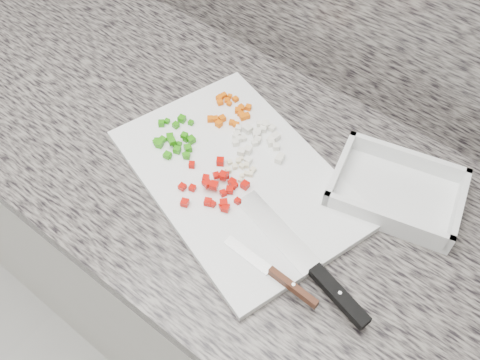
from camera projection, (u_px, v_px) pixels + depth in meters
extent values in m
cube|color=silver|center=(211.00, 259.00, 1.42)|extent=(3.92, 0.62, 0.86)
cube|color=#6A645D|center=(201.00, 150.00, 1.06)|extent=(3.96, 0.64, 0.04)
cube|color=white|center=(238.00, 177.00, 0.98)|extent=(0.53, 0.43, 0.02)
cube|color=#D95704|center=(247.00, 116.00, 1.06)|extent=(0.01, 0.01, 0.01)
cube|color=#D95704|center=(220.00, 102.00, 1.08)|extent=(0.02, 0.02, 0.01)
cube|color=#D95704|center=(241.00, 107.00, 1.07)|extent=(0.01, 0.01, 0.01)
cube|color=#D95704|center=(222.00, 118.00, 1.05)|extent=(0.02, 0.02, 0.01)
cube|color=#D95704|center=(219.00, 124.00, 1.04)|extent=(0.01, 0.01, 0.01)
cube|color=#D95704|center=(227.00, 100.00, 1.09)|extent=(0.01, 0.01, 0.01)
cube|color=#D95704|center=(248.00, 107.00, 1.07)|extent=(0.01, 0.01, 0.01)
cube|color=#D95704|center=(215.00, 119.00, 1.05)|extent=(0.01, 0.01, 0.01)
cube|color=#D95704|center=(229.00, 103.00, 1.08)|extent=(0.01, 0.01, 0.01)
cube|color=#D95704|center=(219.00, 98.00, 1.09)|extent=(0.01, 0.01, 0.01)
cube|color=#D95704|center=(236.00, 125.00, 1.04)|extent=(0.01, 0.01, 0.01)
cube|color=#D95704|center=(241.00, 114.00, 1.06)|extent=(0.01, 0.01, 0.01)
cube|color=#D95704|center=(232.00, 122.00, 1.05)|extent=(0.01, 0.01, 0.01)
cube|color=#D95704|center=(241.00, 108.00, 1.07)|extent=(0.01, 0.01, 0.01)
cube|color=#D95704|center=(224.00, 95.00, 1.09)|extent=(0.01, 0.01, 0.01)
cube|color=#D95704|center=(228.00, 100.00, 1.09)|extent=(0.01, 0.01, 0.01)
cube|color=#D95704|center=(241.00, 108.00, 1.07)|extent=(0.01, 0.01, 0.01)
cube|color=#D95704|center=(235.00, 99.00, 1.09)|extent=(0.01, 0.01, 0.01)
cube|color=#D95704|center=(243.00, 117.00, 1.06)|extent=(0.01, 0.01, 0.01)
cube|color=#D95704|center=(238.00, 110.00, 1.07)|extent=(0.02, 0.02, 0.01)
cube|color=#D95704|center=(230.00, 96.00, 1.09)|extent=(0.01, 0.01, 0.01)
cube|color=#D95704|center=(210.00, 119.00, 1.05)|extent=(0.02, 0.02, 0.01)
cube|color=silver|center=(262.00, 129.00, 1.04)|extent=(0.01, 0.01, 0.01)
cube|color=silver|center=(267.00, 125.00, 1.04)|extent=(0.02, 0.02, 0.01)
cube|color=silver|center=(256.00, 134.00, 1.03)|extent=(0.02, 0.02, 0.01)
cube|color=silver|center=(239.00, 139.00, 1.02)|extent=(0.01, 0.01, 0.01)
cube|color=silver|center=(239.00, 128.00, 1.04)|extent=(0.01, 0.01, 0.01)
cube|color=silver|center=(248.00, 129.00, 1.03)|extent=(0.02, 0.02, 0.01)
cube|color=silver|center=(241.00, 152.00, 1.00)|extent=(0.02, 0.02, 0.01)
cube|color=silver|center=(271.00, 143.00, 1.02)|extent=(0.02, 0.02, 0.01)
cube|color=silver|center=(266.00, 125.00, 1.04)|extent=(0.02, 0.02, 0.01)
cube|color=silver|center=(237.00, 134.00, 1.03)|extent=(0.02, 0.02, 0.01)
cube|color=silver|center=(276.00, 136.00, 1.02)|extent=(0.02, 0.02, 0.01)
cube|color=silver|center=(281.00, 157.00, 0.99)|extent=(0.01, 0.01, 0.01)
cube|color=silver|center=(272.00, 128.00, 1.04)|extent=(0.01, 0.01, 0.01)
cube|color=silver|center=(279.00, 159.00, 0.99)|extent=(0.02, 0.02, 0.01)
cube|color=silver|center=(258.00, 140.00, 1.02)|extent=(0.02, 0.02, 0.01)
cube|color=silver|center=(259.00, 124.00, 1.05)|extent=(0.01, 0.01, 0.01)
cube|color=silver|center=(248.00, 161.00, 0.99)|extent=(0.01, 0.01, 0.01)
cube|color=silver|center=(271.00, 143.00, 1.02)|extent=(0.02, 0.02, 0.01)
cube|color=silver|center=(248.00, 150.00, 1.00)|extent=(0.02, 0.02, 0.01)
cube|color=silver|center=(255.00, 143.00, 1.02)|extent=(0.01, 0.01, 0.01)
cube|color=silver|center=(243.00, 138.00, 1.02)|extent=(0.01, 0.01, 0.01)
cube|color=silver|center=(276.00, 147.00, 1.01)|extent=(0.02, 0.02, 0.01)
cube|color=silver|center=(235.00, 142.00, 1.02)|extent=(0.02, 0.02, 0.01)
cube|color=silver|center=(271.00, 140.00, 1.02)|extent=(0.01, 0.01, 0.01)
cube|color=silver|center=(258.00, 132.00, 1.03)|extent=(0.02, 0.02, 0.01)
cube|color=silver|center=(264.00, 129.00, 1.04)|extent=(0.01, 0.01, 0.01)
cube|color=silver|center=(236.00, 136.00, 1.03)|extent=(0.01, 0.01, 0.01)
cube|color=#25820B|center=(161.00, 123.00, 1.05)|extent=(0.02, 0.02, 0.01)
cube|color=#25820B|center=(175.00, 144.00, 1.02)|extent=(0.01, 0.01, 0.01)
cube|color=#25820B|center=(167.00, 155.00, 1.00)|extent=(0.01, 0.01, 0.01)
cube|color=#25820B|center=(169.00, 156.00, 1.00)|extent=(0.01, 0.01, 0.01)
cube|color=#25820B|center=(172.00, 141.00, 1.00)|extent=(0.02, 0.02, 0.01)
cube|color=#25820B|center=(158.00, 142.00, 1.02)|extent=(0.02, 0.02, 0.01)
cube|color=#25820B|center=(159.00, 144.00, 1.01)|extent=(0.02, 0.02, 0.01)
cube|color=#25820B|center=(170.00, 137.00, 1.02)|extent=(0.02, 0.02, 0.01)
cube|color=#25820B|center=(188.00, 148.00, 1.01)|extent=(0.02, 0.02, 0.01)
cube|color=#25820B|center=(167.00, 121.00, 1.05)|extent=(0.01, 0.01, 0.01)
cube|color=#25820B|center=(191.00, 140.00, 1.02)|extent=(0.02, 0.02, 0.01)
cube|color=#25820B|center=(186.00, 139.00, 1.02)|extent=(0.01, 0.01, 0.01)
cube|color=#25820B|center=(177.00, 150.00, 1.00)|extent=(0.02, 0.02, 0.01)
cube|color=#25820B|center=(184.00, 135.00, 1.01)|extent=(0.01, 0.01, 0.01)
cube|color=#25820B|center=(185.00, 155.00, 1.00)|extent=(0.01, 0.01, 0.01)
cube|color=#25820B|center=(186.00, 147.00, 1.01)|extent=(0.01, 0.01, 0.01)
cube|color=#25820B|center=(191.00, 123.00, 1.05)|extent=(0.01, 0.01, 0.01)
cube|color=#25820B|center=(182.00, 119.00, 1.05)|extent=(0.02, 0.02, 0.01)
cube|color=#25820B|center=(187.00, 156.00, 1.00)|extent=(0.02, 0.02, 0.01)
cube|color=#25820B|center=(179.00, 144.00, 1.02)|extent=(0.01, 0.01, 0.01)
cube|color=#25820B|center=(176.00, 125.00, 1.04)|extent=(0.01, 0.01, 0.01)
cube|color=#25820B|center=(162.00, 140.00, 1.02)|extent=(0.01, 0.01, 0.01)
cube|color=#25820B|center=(156.00, 142.00, 1.02)|extent=(0.01, 0.01, 0.01)
cube|color=#B50902|center=(192.00, 188.00, 0.95)|extent=(0.01, 0.01, 0.01)
cube|color=#B50902|center=(223.00, 175.00, 0.96)|extent=(0.02, 0.02, 0.01)
cube|color=#B50902|center=(226.00, 175.00, 0.97)|extent=(0.01, 0.01, 0.01)
cube|color=#B50902|center=(225.00, 208.00, 0.93)|extent=(0.02, 0.02, 0.01)
cube|color=#B50902|center=(234.00, 185.00, 0.96)|extent=(0.01, 0.01, 0.01)
cube|color=#B50902|center=(220.00, 162.00, 0.99)|extent=(0.02, 0.02, 0.01)
cube|color=#B50902|center=(224.00, 203.00, 0.93)|extent=(0.02, 0.02, 0.01)
cube|color=#B50902|center=(232.00, 182.00, 0.96)|extent=(0.01, 0.01, 0.01)
cube|color=#B50902|center=(238.00, 201.00, 0.94)|extent=(0.01, 0.01, 0.01)
cube|color=#B50902|center=(207.00, 183.00, 0.94)|extent=(0.02, 0.02, 0.01)
cube|color=#B50902|center=(245.00, 185.00, 0.95)|extent=(0.01, 0.01, 0.01)
cube|color=#B50902|center=(206.00, 178.00, 0.95)|extent=(0.02, 0.02, 0.01)
cube|color=#B50902|center=(192.00, 165.00, 0.98)|extent=(0.01, 0.01, 0.01)
cube|color=#B50902|center=(216.00, 175.00, 0.96)|extent=(0.02, 0.02, 0.01)
cube|color=#B50902|center=(223.00, 193.00, 0.95)|extent=(0.01, 0.01, 0.01)
cube|color=#B50902|center=(214.00, 185.00, 0.94)|extent=(0.02, 0.02, 0.01)
cube|color=#B50902|center=(182.00, 187.00, 0.95)|extent=(0.01, 0.01, 0.01)
cube|color=#B50902|center=(208.00, 202.00, 0.93)|extent=(0.02, 0.02, 0.01)
cube|color=#B50902|center=(223.00, 177.00, 0.96)|extent=(0.01, 0.01, 0.01)
cube|color=#B50902|center=(213.00, 204.00, 0.93)|extent=(0.01, 0.01, 0.01)
cube|color=#B50902|center=(185.00, 203.00, 0.93)|extent=(0.02, 0.02, 0.01)
cube|color=#B50902|center=(230.00, 190.00, 0.95)|extent=(0.02, 0.02, 0.01)
cube|color=#B50902|center=(223.00, 207.00, 0.93)|extent=(0.01, 0.01, 0.01)
cube|color=beige|center=(246.00, 173.00, 0.97)|extent=(0.01, 0.01, 0.01)
cube|color=beige|center=(242.00, 166.00, 0.98)|extent=(0.01, 0.01, 0.01)
cube|color=beige|center=(240.00, 180.00, 0.97)|extent=(0.01, 0.01, 0.01)
cube|color=beige|center=(253.00, 170.00, 0.98)|extent=(0.01, 0.01, 0.01)
cube|color=beige|center=(241.00, 158.00, 1.00)|extent=(0.01, 0.01, 0.01)
cube|color=beige|center=(251.00, 174.00, 0.97)|extent=(0.01, 0.01, 0.01)
cube|color=beige|center=(227.00, 169.00, 0.98)|extent=(0.01, 0.01, 0.01)
cube|color=beige|center=(242.00, 166.00, 0.98)|extent=(0.01, 0.01, 0.01)
cube|color=beige|center=(230.00, 162.00, 0.99)|extent=(0.01, 0.01, 0.01)
cube|color=beige|center=(238.00, 161.00, 0.99)|extent=(0.01, 0.01, 0.01)
cube|color=beige|center=(242.00, 176.00, 0.97)|extent=(0.01, 0.01, 0.01)
cube|color=beige|center=(247.00, 165.00, 0.98)|extent=(0.01, 0.01, 0.01)
cube|color=beige|center=(235.00, 167.00, 0.98)|extent=(0.01, 0.01, 0.01)
cube|color=beige|center=(229.00, 170.00, 0.98)|extent=(0.01, 0.01, 0.01)
cube|color=silver|center=(277.00, 231.00, 0.90)|extent=(0.19, 0.09, 0.00)
cube|color=black|center=(339.00, 296.00, 0.83)|extent=(0.12, 0.05, 0.02)
cylinder|color=silver|center=(340.00, 293.00, 0.82)|extent=(0.01, 0.01, 0.00)
cube|color=silver|center=(248.00, 255.00, 0.88)|extent=(0.09, 0.02, 0.00)
cube|color=#4C2313|center=(293.00, 287.00, 0.83)|extent=(0.09, 0.01, 0.02)
cylinder|color=silver|center=(293.00, 285.00, 0.83)|extent=(0.01, 0.01, 0.00)
cube|color=silver|center=(394.00, 195.00, 0.96)|extent=(0.26, 0.21, 0.01)
cube|color=silver|center=(407.00, 158.00, 0.98)|extent=(0.22, 0.06, 0.04)
cube|color=silver|center=(386.00, 221.00, 0.90)|extent=(0.22, 0.06, 0.04)
cube|color=silver|center=(458.00, 208.00, 0.92)|extent=(0.05, 0.16, 0.04)
cube|color=silver|center=(339.00, 168.00, 0.97)|extent=(0.05, 0.16, 0.04)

